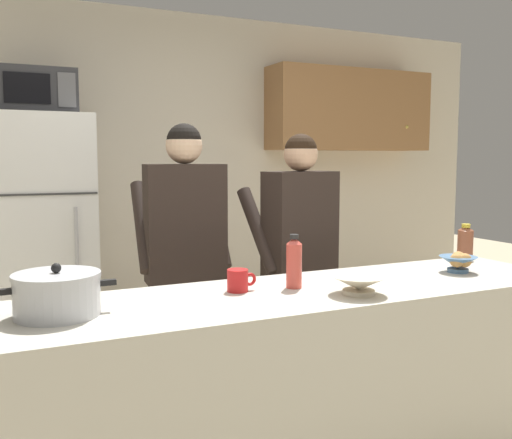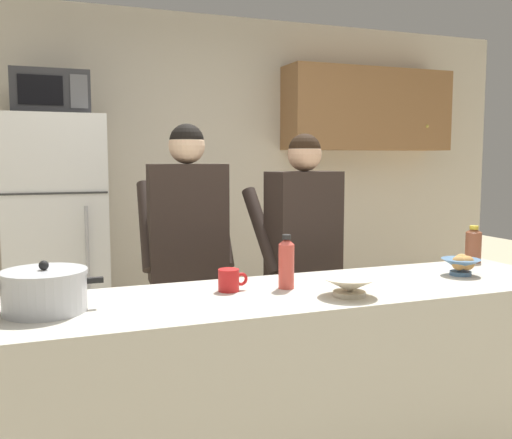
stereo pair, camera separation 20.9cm
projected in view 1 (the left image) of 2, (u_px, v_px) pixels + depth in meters
The scene contains 12 objects.
back_wall_unit at pixel (193, 170), 4.58m from camera, with size 6.00×0.48×2.60m.
kitchen_island at pixel (309, 391), 2.54m from camera, with size 2.58×0.68×0.92m, color beige.
refrigerator at pixel (42, 251), 3.76m from camera, with size 0.64×0.68×1.76m.
microwave at pixel (36, 92), 3.63m from camera, with size 0.48×0.37×0.28m.
person_near_pot at pixel (185, 240), 3.12m from camera, with size 0.54×0.45×1.67m.
person_by_sink at pixel (299, 242), 3.26m from camera, with size 0.54×0.47×1.62m.
cooking_pot at pixel (57, 294), 2.06m from camera, with size 0.42×0.31×0.19m.
coffee_mug at pixel (238, 280), 2.44m from camera, with size 0.13×0.09×0.10m.
bread_bowl at pixel (459, 262), 2.85m from camera, with size 0.19×0.19×0.10m.
empty_bowl at pixel (359, 284), 2.38m from camera, with size 0.24×0.24×0.08m.
bottle_near_edge at pixel (294, 262), 2.50m from camera, with size 0.07×0.07×0.24m.
bottle_far_corner at pixel (465, 242), 3.20m from camera, with size 0.08×0.08×0.20m.
Camera 1 is at (-1.25, -2.11, 1.48)m, focal length 40.34 mm.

